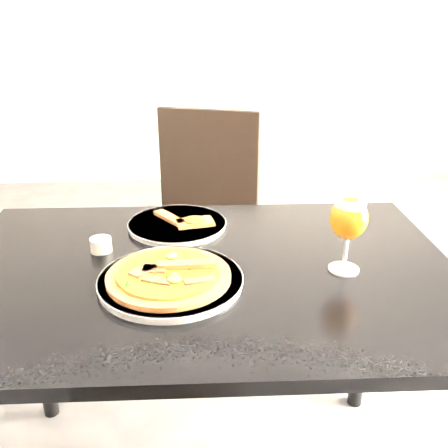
{
  "coord_description": "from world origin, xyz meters",
  "views": [
    {
      "loc": [
        -0.37,
        -1.01,
        1.3
      ],
      "look_at": [
        -0.29,
        0.09,
        0.83
      ],
      "focal_mm": 40.0,
      "sensor_mm": 36.0,
      "label": 1
    }
  ],
  "objects": [
    {
      "name": "beer_glass",
      "position": [
        -0.01,
        -0.01,
        0.88
      ],
      "size": [
        0.09,
        0.09,
        0.18
      ],
      "color": "silver",
      "rests_on": "dining_table"
    },
    {
      "name": "loose_crust",
      "position": [
        -0.49,
        0.07,
        0.75
      ],
      "size": [
        0.11,
        0.07,
        0.01
      ],
      "primitive_type": "cube",
      "rotation": [
        0.0,
        0.0,
        0.43
      ],
      "color": "#9A4F25",
      "rests_on": "dining_table"
    },
    {
      "name": "plate_second",
      "position": [
        -0.4,
        0.27,
        0.76
      ],
      "size": [
        0.35,
        0.35,
        0.01
      ],
      "primitive_type": "cylinder",
      "rotation": [
        0.0,
        0.0,
        -0.4
      ],
      "color": "white",
      "rests_on": "dining_table"
    },
    {
      "name": "chair_far",
      "position": [
        -0.32,
        0.85,
        0.52
      ],
      "size": [
        0.55,
        0.55,
        0.95
      ],
      "rotation": [
        0.0,
        0.0,
        -0.33
      ],
      "color": "black",
      "rests_on": "ground"
    },
    {
      "name": "pizza",
      "position": [
        -0.42,
        -0.05,
        0.78
      ],
      "size": [
        0.27,
        0.27,
        0.03
      ],
      "rotation": [
        0.0,
        0.0,
        -0.33
      ],
      "color": "#9A4F25",
      "rests_on": "plate_main"
    },
    {
      "name": "plate_main",
      "position": [
        -0.41,
        -0.05,
        0.76
      ],
      "size": [
        0.38,
        0.38,
        0.02
      ],
      "primitive_type": "cylinder",
      "rotation": [
        0.0,
        0.0,
        -0.24
      ],
      "color": "white",
      "rests_on": "dining_table"
    },
    {
      "name": "crust_scraps",
      "position": [
        -0.38,
        0.26,
        0.77
      ],
      "size": [
        0.17,
        0.14,
        0.01
      ],
      "rotation": [
        0.0,
        0.0,
        -0.51
      ],
      "color": "#9A4F25",
      "rests_on": "plate_second"
    },
    {
      "name": "sauce_cup",
      "position": [
        -0.59,
        0.13,
        0.77
      ],
      "size": [
        0.05,
        0.05,
        0.04
      ],
      "color": "silver",
      "rests_on": "dining_table"
    },
    {
      "name": "dining_table",
      "position": [
        -0.34,
        0.03,
        0.66
      ],
      "size": [
        1.22,
        0.83,
        0.75
      ],
      "rotation": [
        0.0,
        0.0,
        -0.03
      ],
      "color": "black",
      "rests_on": "ground"
    }
  ]
}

